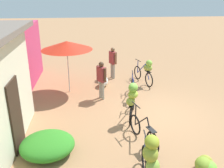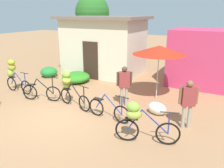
{
  "view_description": "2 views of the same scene",
  "coord_description": "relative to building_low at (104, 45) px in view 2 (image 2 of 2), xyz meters",
  "views": [
    {
      "loc": [
        -7.69,
        2.2,
        4.25
      ],
      "look_at": [
        0.58,
        1.48,
        1.01
      ],
      "focal_mm": 40.22,
      "sensor_mm": 36.0,
      "label": 1
    },
    {
      "loc": [
        4.82,
        -5.34,
        3.4
      ],
      "look_at": [
        1.25,
        1.45,
        0.93
      ],
      "focal_mm": 35.5,
      "sensor_mm": 36.0,
      "label": 2
    }
  ],
  "objects": [
    {
      "name": "ground_plane",
      "position": [
        1.5,
        -5.71,
        -1.64
      ],
      "size": [
        60.0,
        60.0,
        0.0
      ],
      "primitive_type": "plane",
      "color": "#A77850"
    },
    {
      "name": "building_low",
      "position": [
        0.0,
        0.0,
        0.0
      ],
      "size": [
        4.66,
        3.36,
        3.23
      ],
      "color": "beige",
      "rests_on": "ground"
    },
    {
      "name": "shop_pink",
      "position": [
        5.4,
        0.48,
        -0.3
      ],
      "size": [
        3.2,
        2.8,
        2.67
      ],
      "primitive_type": "cube",
      "color": "#C53763",
      "rests_on": "ground"
    },
    {
      "name": "tree_behind_building",
      "position": [
        -2.57,
        2.87,
        1.77
      ],
      "size": [
        2.41,
        2.41,
        4.63
      ],
      "color": "brown",
      "rests_on": "ground"
    },
    {
      "name": "hedge_bush_front_left",
      "position": [
        -2.31,
        -2.15,
        -1.36
      ],
      "size": [
        0.9,
        0.93,
        0.56
      ],
      "primitive_type": "ellipsoid",
      "color": "#248336",
      "rests_on": "ground"
    },
    {
      "name": "hedge_bush_front_right",
      "position": [
        -0.38,
        -2.28,
        -1.37
      ],
      "size": [
        1.39,
        1.46,
        0.53
      ],
      "primitive_type": "ellipsoid",
      "color": "#318423",
      "rests_on": "ground"
    },
    {
      "name": "market_umbrella",
      "position": [
        3.94,
        -2.56,
        0.38
      ],
      "size": [
        2.09,
        2.09,
        2.19
      ],
      "color": "beige",
      "rests_on": "ground"
    },
    {
      "name": "bicycle_leftmost",
      "position": [
        -1.97,
        -4.69,
        -0.77
      ],
      "size": [
        1.61,
        0.41,
        1.47
      ],
      "color": "black",
      "rests_on": "ground"
    },
    {
      "name": "bicycle_near_pile",
      "position": [
        -0.1,
        -4.95,
        -1.29
      ],
      "size": [
        1.58,
        0.55,
        1.0
      ],
      "color": "black",
      "rests_on": "ground"
    },
    {
      "name": "bicycle_center_loaded",
      "position": [
        1.23,
        -4.83,
        -0.82
      ],
      "size": [
        1.66,
        0.56,
        1.38
      ],
      "color": "black",
      "rests_on": "ground"
    },
    {
      "name": "bicycle_by_shop",
      "position": [
        3.1,
        -5.17,
        -1.3
      ],
      "size": [
        1.63,
        0.26,
        0.92
      ],
      "color": "black",
      "rests_on": "ground"
    },
    {
      "name": "bicycle_rightmost",
      "position": [
        4.49,
        -6.0,
        -0.94
      ],
      "size": [
        1.69,
        0.68,
        1.2
      ],
      "color": "black",
      "rests_on": "ground"
    },
    {
      "name": "produce_sack",
      "position": [
        4.42,
        -4.04,
        -1.42
      ],
      "size": [
        0.79,
        0.6,
        0.44
      ],
      "primitive_type": "ellipsoid",
      "rotation": [
        0.0,
        0.0,
        2.89
      ],
      "color": "silver",
      "rests_on": "ground"
    },
    {
      "name": "person_vendor",
      "position": [
        5.48,
        -4.57,
        -0.7
      ],
      "size": [
        0.52,
        0.36,
        1.54
      ],
      "color": "gray",
      "rests_on": "ground"
    },
    {
      "name": "person_bystander",
      "position": [
        3.08,
        -3.91,
        -0.7
      ],
      "size": [
        0.5,
        0.38,
        1.54
      ],
      "color": "gray",
      "rests_on": "ground"
    }
  ]
}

